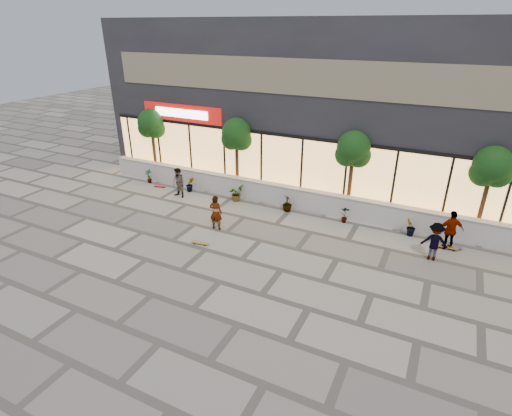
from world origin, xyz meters
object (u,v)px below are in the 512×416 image
at_px(skater_right_far, 435,242).
at_px(skateboard_right_near, 447,247).
at_px(tree_east, 492,169).
at_px(tree_west, 151,125).
at_px(skater_right_near, 451,230).
at_px(tree_mideast, 353,151).
at_px(skater_center, 216,213).
at_px(skater_left, 179,183).
at_px(skateboard_right_far, 452,247).
at_px(tree_midwest, 236,136).
at_px(skateboard_center, 200,243).
at_px(skateboard_left, 160,186).

bearing_deg(skater_right_far, skateboard_right_near, -117.83).
xyz_separation_m(tree_east, skateboard_right_near, (-1.00, -1.73, -2.90)).
height_order(tree_west, skater_right_near, tree_west).
bearing_deg(tree_mideast, skater_center, -137.22).
xyz_separation_m(tree_west, skater_left, (3.25, -2.15, -2.20)).
xyz_separation_m(skater_right_near, skater_right_far, (-0.50, -1.11, -0.06)).
relative_size(tree_east, skater_right_far, 2.56).
relative_size(tree_west, skateboard_right_far, 5.20).
bearing_deg(tree_midwest, skateboard_right_near, -9.35).
distance_m(tree_midwest, skateboard_center, 6.65).
xyz_separation_m(tree_midwest, skateboard_right_far, (10.69, -1.62, -2.91)).
bearing_deg(skateboard_center, tree_east, 21.28).
height_order(tree_west, skateboard_center, tree_west).
bearing_deg(skater_right_far, skateboard_center, 16.27).
height_order(tree_midwest, tree_east, same).
height_order(skater_right_far, skateboard_left, skater_right_far).
xyz_separation_m(tree_mideast, skater_right_far, (4.00, -2.81, -2.22)).
xyz_separation_m(skater_center, skateboard_center, (0.12, -1.47, -0.71)).
relative_size(skateboard_center, skateboard_left, 1.08).
xyz_separation_m(tree_midwest, skater_left, (-2.25, -2.15, -2.20)).
distance_m(skater_center, skater_right_far, 8.81).
bearing_deg(skater_right_far, tree_east, -121.10).
height_order(tree_east, skateboard_right_far, tree_east).
distance_m(skateboard_left, skateboard_right_near, 14.57).
distance_m(tree_east, skateboard_left, 15.91).
bearing_deg(skateboard_left, skater_center, -39.23).
distance_m(tree_east, skateboard_right_far, 3.43).
relative_size(tree_west, tree_mideast, 1.00).
bearing_deg(skateboard_right_far, tree_mideast, 152.20).
bearing_deg(skater_left, skater_center, -20.92).
bearing_deg(tree_west, tree_midwest, 0.00).
xyz_separation_m(skater_center, skateboard_left, (-5.39, 2.83, -0.71)).
relative_size(skater_right_near, skateboard_right_near, 2.01).
xyz_separation_m(tree_west, skateboard_right_near, (16.00, -1.73, -2.90)).
bearing_deg(skater_right_near, tree_west, -30.24).
height_order(skateboard_left, skateboard_right_far, skateboard_right_far).
height_order(skater_right_far, skateboard_right_near, skater_right_far).
relative_size(skater_center, skateboard_left, 2.18).
relative_size(skater_left, skateboard_left, 2.17).
height_order(tree_west, skater_left, tree_west).
height_order(tree_midwest, tree_mideast, same).
xyz_separation_m(tree_west, skateboard_right_far, (16.19, -1.62, -2.91)).
bearing_deg(tree_mideast, skateboard_center, -128.15).
bearing_deg(skater_left, tree_mideast, 25.15).
relative_size(skater_center, skater_left, 1.00).
bearing_deg(tree_midwest, skateboard_right_far, -8.59).
height_order(tree_west, skateboard_left, tree_west).
xyz_separation_m(skater_left, skateboard_right_far, (12.94, 0.53, -0.71)).
height_order(tree_west, skater_center, tree_west).
height_order(skater_center, skater_right_near, skater_right_near).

